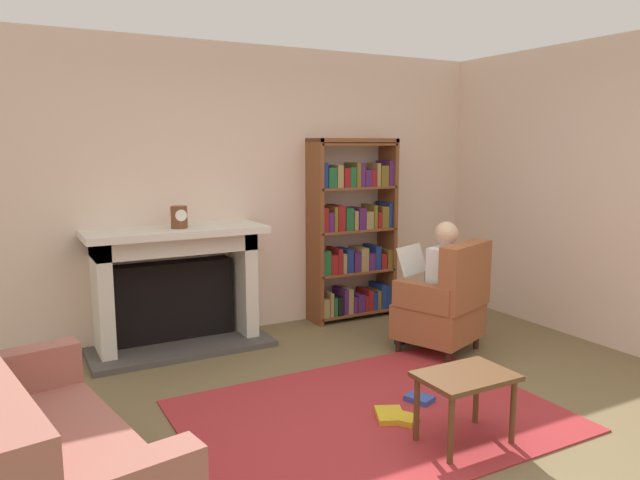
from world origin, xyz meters
The scene contains 12 objects.
ground centered at (0.00, 0.00, 0.00)m, with size 14.00×14.00×0.00m, color brown.
back_wall centered at (0.00, 2.55, 1.35)m, with size 5.60×0.10×2.70m, color beige.
side_wall_right centered at (2.65, 1.25, 1.35)m, with size 0.10×5.20×2.70m, color beige.
area_rug centered at (0.00, 0.30, 0.01)m, with size 2.40×1.80×0.01m, color #A52B30.
fireplace centered at (-0.75, 2.30, 0.57)m, with size 1.56×0.64×1.07m.
mantel_clock centered at (-0.72, 2.20, 1.17)m, with size 0.14×0.14×0.19m.
bookshelf centered at (1.10, 2.33, 0.90)m, with size 0.91×0.32×1.84m.
armchair_reading centered at (1.25, 1.05, 0.42)m, with size 0.82×0.81×0.97m.
seated_reader centered at (1.21, 1.16, 0.62)m, with size 0.49×0.59×1.14m.
sofa_floral centered at (-1.99, 0.04, 0.32)m, with size 1.01×1.80×0.85m.
side_table centered at (0.29, -0.26, 0.37)m, with size 0.56×0.39×0.44m.
scattered_books centered at (0.18, 0.21, 0.03)m, with size 0.55×0.42×0.04m.
Camera 1 is at (-2.07, -2.79, 1.77)m, focal length 33.40 mm.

